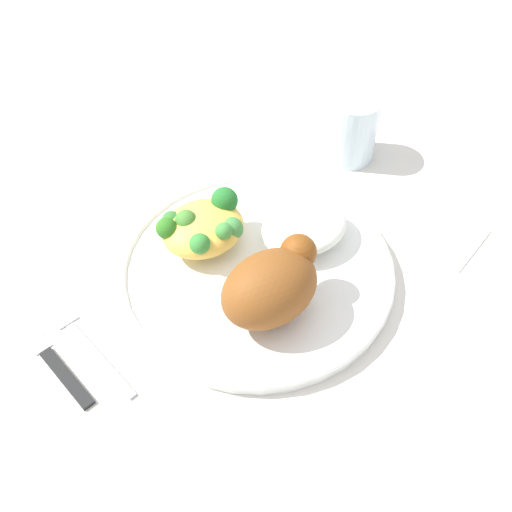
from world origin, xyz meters
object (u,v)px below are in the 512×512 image
mac_cheese_with_broccoli (203,226)px  water_glass (351,129)px  knife (45,350)px  roasted_chicken (272,285)px  fork (84,339)px  rice_pile (304,225)px  napkin (434,230)px  plate (256,268)px

mac_cheese_with_broccoli → water_glass: bearing=9.1°
mac_cheese_with_broccoli → knife: size_ratio=0.51×
roasted_chicken → fork: size_ratio=0.78×
rice_pile → knife: bearing=172.4°
roasted_chicken → mac_cheese_with_broccoli: roasted_chicken is taller
rice_pile → water_glass: 0.18m
roasted_chicken → fork: (-0.17, 0.09, -0.05)m
knife → water_glass: water_glass is taller
mac_cheese_with_broccoli → water_glass: (0.25, 0.04, -0.00)m
roasted_chicken → water_glass: roasted_chicken is taller
water_glass → napkin: (-0.01, -0.17, -0.04)m
rice_pile → fork: (-0.25, 0.03, -0.03)m
knife → napkin: bearing=-14.1°
roasted_chicken → napkin: roasted_chicken is taller
knife → water_glass: bearing=7.4°
fork → knife: 0.04m
plate → napkin: (0.21, -0.07, -0.01)m
plate → rice_pile: size_ratio=2.96×
mac_cheese_with_broccoli → knife: mac_cheese_with_broccoli is taller
rice_pile → water_glass: (0.16, 0.10, 0.01)m
plate → knife: 0.23m
roasted_chicken → knife: roasted_chicken is taller
plate → napkin: 0.22m
rice_pile → water_glass: water_glass is taller
plate → roasted_chicken: 0.08m
roasted_chicken → knife: (-0.20, 0.10, -0.05)m
rice_pile → napkin: 0.16m
mac_cheese_with_broccoli → fork: size_ratio=0.68×
water_glass → mac_cheese_with_broccoli: bearing=-170.9°
roasted_chicken → knife: 0.23m
rice_pile → napkin: size_ratio=0.96×
plate → roasted_chicken: bearing=-111.8°
rice_pile → napkin: (0.14, -0.07, -0.03)m
knife → fork: bearing=-16.4°
water_glass → knife: bearing=-172.6°
rice_pile → mac_cheese_with_broccoli: bearing=148.5°
knife → mac_cheese_with_broccoli: bearing=5.3°
mac_cheese_with_broccoli → plate: bearing=-64.5°
rice_pile → plate: bearing=-178.7°
napkin → knife: bearing=165.9°
rice_pile → knife: 0.29m
plate → mac_cheese_with_broccoli: mac_cheese_with_broccoli is taller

